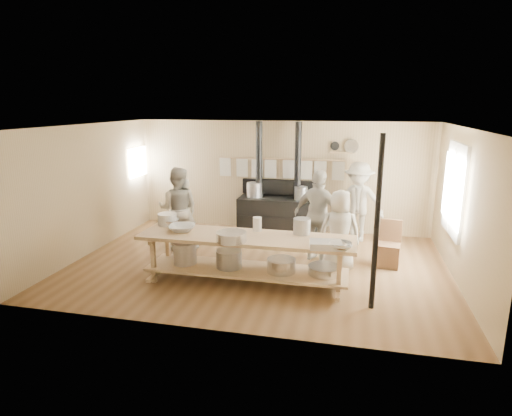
# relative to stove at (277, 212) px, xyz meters

# --- Properties ---
(ground) EXTENTS (7.00, 7.00, 0.00)m
(ground) POSITION_rel_stove_xyz_m (0.01, -2.12, -0.52)
(ground) COLOR brown
(ground) RESTS_ON ground
(room_shell) EXTENTS (7.00, 7.00, 7.00)m
(room_shell) POSITION_rel_stove_xyz_m (0.01, -2.12, 1.10)
(room_shell) COLOR tan
(room_shell) RESTS_ON ground
(window_right) EXTENTS (0.09, 1.50, 1.65)m
(window_right) POSITION_rel_stove_xyz_m (3.48, -1.52, 0.98)
(window_right) COLOR beige
(window_right) RESTS_ON ground
(left_opening) EXTENTS (0.00, 0.90, 0.90)m
(left_opening) POSITION_rel_stove_xyz_m (-3.44, -0.12, 1.08)
(left_opening) COLOR white
(left_opening) RESTS_ON ground
(stove) EXTENTS (1.90, 0.75, 2.60)m
(stove) POSITION_rel_stove_xyz_m (0.00, 0.00, 0.00)
(stove) COLOR black
(stove) RESTS_ON ground
(towel_rail) EXTENTS (3.00, 0.04, 0.47)m
(towel_rail) POSITION_rel_stove_xyz_m (0.01, 0.28, 1.03)
(towel_rail) COLOR tan
(towel_rail) RESTS_ON ground
(back_wall_shelf) EXTENTS (0.63, 0.14, 0.32)m
(back_wall_shelf) POSITION_rel_stove_xyz_m (1.47, 0.32, 1.48)
(back_wall_shelf) COLOR tan
(back_wall_shelf) RESTS_ON ground
(prep_table) EXTENTS (3.60, 0.90, 0.85)m
(prep_table) POSITION_rel_stove_xyz_m (-0.00, -3.02, -0.00)
(prep_table) COLOR tan
(prep_table) RESTS_ON ground
(support_post) EXTENTS (0.08, 0.08, 2.60)m
(support_post) POSITION_rel_stove_xyz_m (2.06, -3.47, 0.78)
(support_post) COLOR black
(support_post) RESTS_ON ground
(cook_far_left) EXTENTS (0.64, 0.63, 1.49)m
(cook_far_left) POSITION_rel_stove_xyz_m (-1.77, -1.41, 0.23)
(cook_far_left) COLOR #B3AE9F
(cook_far_left) RESTS_ON ground
(cook_left) EXTENTS (0.92, 0.76, 1.73)m
(cook_left) POSITION_rel_stove_xyz_m (-1.80, -1.59, 0.35)
(cook_left) COLOR #B3AE9F
(cook_left) RESTS_ON ground
(cook_center) EXTENTS (0.77, 0.53, 1.50)m
(cook_center) POSITION_rel_stove_xyz_m (1.50, -2.05, 0.23)
(cook_center) COLOR #B3AE9F
(cook_center) RESTS_ON ground
(cook_right) EXTENTS (1.13, 0.80, 1.78)m
(cook_right) POSITION_rel_stove_xyz_m (1.09, -1.61, 0.37)
(cook_right) COLOR #B3AE9F
(cook_right) RESTS_ON ground
(cook_by_window) EXTENTS (1.25, 0.88, 1.77)m
(cook_by_window) POSITION_rel_stove_xyz_m (1.83, -0.17, 0.36)
(cook_by_window) COLOR #B3AE9F
(cook_by_window) RESTS_ON ground
(chair) EXTENTS (0.46, 0.46, 0.87)m
(chair) POSITION_rel_stove_xyz_m (2.42, -1.62, -0.26)
(chair) COLOR #503220
(chair) RESTS_ON ground
(bowl_white_a) EXTENTS (0.54, 0.54, 0.11)m
(bowl_white_a) POSITION_rel_stove_xyz_m (-1.13, -3.00, 0.38)
(bowl_white_a) COLOR silver
(bowl_white_a) RESTS_ON prep_table
(bowl_steel_a) EXTENTS (0.43, 0.43, 0.10)m
(bowl_steel_a) POSITION_rel_stove_xyz_m (-1.48, -2.69, 0.38)
(bowl_steel_a) COLOR silver
(bowl_steel_a) RESTS_ON prep_table
(bowl_white_b) EXTENTS (0.40, 0.40, 0.09)m
(bowl_white_b) POSITION_rel_stove_xyz_m (1.56, -3.35, 0.37)
(bowl_white_b) COLOR silver
(bowl_white_b) RESTS_ON prep_table
(bowl_steel_b) EXTENTS (0.44, 0.44, 0.11)m
(bowl_steel_b) POSITION_rel_stove_xyz_m (1.56, -3.35, 0.38)
(bowl_steel_b) COLOR silver
(bowl_steel_b) RESTS_ON prep_table
(roasting_pan) EXTENTS (0.52, 0.38, 0.11)m
(roasting_pan) POSITION_rel_stove_xyz_m (1.34, -3.35, 0.38)
(roasting_pan) COLOR #B2B2B7
(roasting_pan) RESTS_ON prep_table
(mixing_bowl_large) EXTENTS (0.51, 0.51, 0.15)m
(mixing_bowl_large) POSITION_rel_stove_xyz_m (-0.15, -3.35, 0.41)
(mixing_bowl_large) COLOR silver
(mixing_bowl_large) RESTS_ON prep_table
(bucket_galv) EXTENTS (0.38, 0.38, 0.27)m
(bucket_galv) POSITION_rel_stove_xyz_m (0.90, -2.70, 0.46)
(bucket_galv) COLOR gray
(bucket_galv) RESTS_ON prep_table
(deep_bowl_enamel) EXTENTS (0.43, 0.43, 0.21)m
(deep_bowl_enamel) POSITION_rel_stove_xyz_m (-1.54, -2.69, 0.43)
(deep_bowl_enamel) COLOR silver
(deep_bowl_enamel) RESTS_ON prep_table
(pitcher) EXTENTS (0.20, 0.20, 0.24)m
(pitcher) POSITION_rel_stove_xyz_m (0.13, -2.69, 0.45)
(pitcher) COLOR silver
(pitcher) RESTS_ON prep_table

